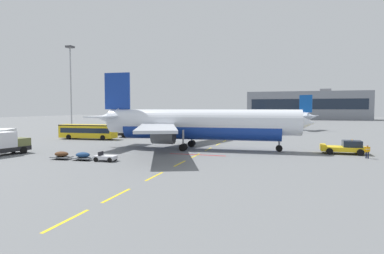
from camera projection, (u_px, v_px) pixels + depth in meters
ground at (350, 146)px, 54.91m from camera, size 400.00×400.00×0.00m
apron_paint_markings at (221, 143)px, 59.49m from camera, size 8.00×96.64×0.01m
airliner_foreground at (196, 124)px, 49.99m from camera, size 34.78×34.59×12.20m
pushback_tug at (345, 147)px, 44.98m from camera, size 6.03×3.26×2.08m
airliner_mid_left at (270, 118)px, 99.50m from camera, size 28.05×26.78×10.16m
apron_shuttle_bus at (88, 131)px, 66.30m from camera, size 12.17×3.58×3.00m
catering_truck at (133, 130)px, 70.94m from camera, size 7.38×4.92×3.14m
fuel_service_truck at (2, 139)px, 49.50m from camera, size 5.46×7.29×3.14m
ground_power_truck at (1, 143)px, 43.53m from camera, size 3.65×7.32×3.14m
baggage_train at (83, 156)px, 39.53m from camera, size 8.67×2.00×1.14m
ground_crew_worker at (367, 151)px, 40.87m from camera, size 0.68×0.38×1.71m
apron_light_mast_near at (71, 78)px, 86.64m from camera, size 1.80×1.80×23.06m
terminal_satellite at (306, 106)px, 182.65m from camera, size 64.42×21.61×17.11m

